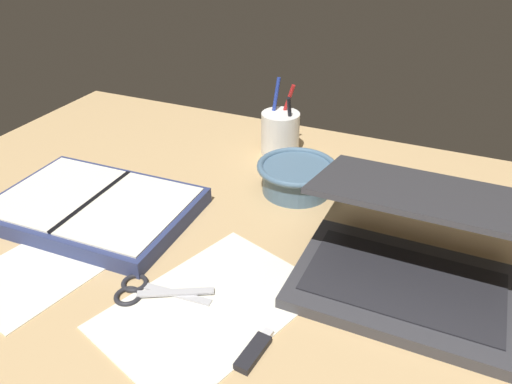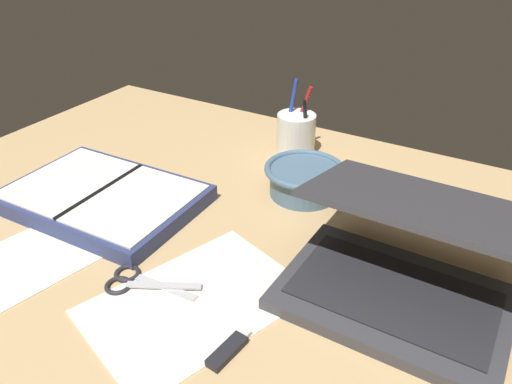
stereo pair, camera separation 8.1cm
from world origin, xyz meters
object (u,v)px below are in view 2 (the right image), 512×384
planner (103,197)px  pen_cup (296,134)px  laptop (403,265)px  bowl (304,179)px  scissors (134,281)px

planner → pen_cup: bearing=59.1°
laptop → planner: 53.02cm
bowl → pen_cup: bearing=121.9°
laptop → bowl: size_ratio=2.04×
planner → scissors: size_ratio=2.46×
planner → bowl: bearing=35.2°
laptop → planner: size_ratio=0.89×
pen_cup → scissors: pen_cup is taller
pen_cup → planner: 41.80cm
bowl → scissors: size_ratio=1.08×
laptop → scissors: (-33.52, -17.57, -4.51)cm
bowl → planner: 36.76cm
bowl → laptop: bearing=-37.1°
laptop → pen_cup: (-32.21, 32.00, -0.25)cm
laptop → bowl: laptop is taller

